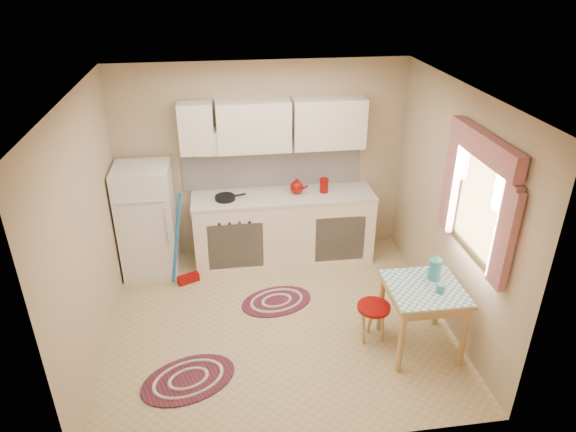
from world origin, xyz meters
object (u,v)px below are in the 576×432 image
(table, at_px, (421,318))
(stool, at_px, (372,322))
(base_cabinets, at_px, (284,228))
(fridge, at_px, (147,221))

(table, relative_size, stool, 1.71)
(base_cabinets, bearing_deg, fridge, -178.29)
(base_cabinets, relative_size, stool, 5.36)
(fridge, relative_size, base_cabinets, 0.62)
(base_cabinets, bearing_deg, stool, -68.07)
(table, height_order, stool, table)
(stool, bearing_deg, fridge, 144.81)
(fridge, bearing_deg, table, -33.32)
(base_cabinets, distance_m, stool, 1.86)
(table, bearing_deg, stool, 158.29)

